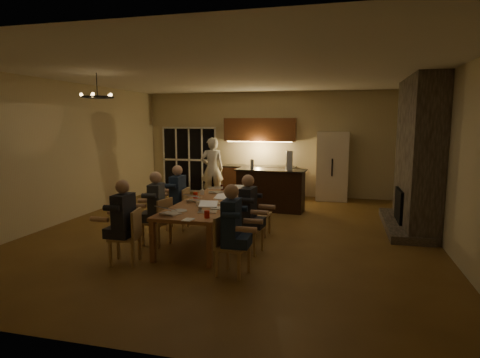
% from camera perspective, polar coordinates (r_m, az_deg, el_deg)
% --- Properties ---
extents(floor, '(9.00, 9.00, 0.00)m').
position_cam_1_polar(floor, '(8.45, -0.99, -7.56)').
color(floor, brown).
rests_on(floor, ground).
extents(back_wall, '(8.00, 0.04, 3.20)m').
position_cam_1_polar(back_wall, '(12.57, 4.42, 4.97)').
color(back_wall, '#C6BB8C').
rests_on(back_wall, ground).
extents(left_wall, '(0.04, 9.00, 3.20)m').
position_cam_1_polar(left_wall, '(10.00, -23.88, 3.50)').
color(left_wall, '#C6BB8C').
rests_on(left_wall, ground).
extents(right_wall, '(0.04, 9.00, 3.20)m').
position_cam_1_polar(right_wall, '(8.10, 27.61, 2.35)').
color(right_wall, '#C6BB8C').
rests_on(right_wall, ground).
extents(ceiling, '(8.00, 9.00, 0.04)m').
position_cam_1_polar(ceiling, '(8.19, -1.04, 14.67)').
color(ceiling, white).
rests_on(ceiling, back_wall).
extents(french_doors, '(1.86, 0.08, 2.10)m').
position_cam_1_polar(french_doors, '(13.30, -7.20, 2.72)').
color(french_doors, black).
rests_on(french_doors, ground).
extents(fireplace, '(0.58, 2.50, 3.20)m').
position_cam_1_polar(fireplace, '(9.21, 23.97, 3.16)').
color(fireplace, '#5E554A').
rests_on(fireplace, ground).
extents(kitchenette, '(2.24, 0.68, 2.40)m').
position_cam_1_polar(kitchenette, '(12.34, 2.77, 3.06)').
color(kitchenette, brown).
rests_on(kitchenette, ground).
extents(refrigerator, '(0.90, 0.68, 2.00)m').
position_cam_1_polar(refrigerator, '(12.07, 13.01, 1.80)').
color(refrigerator, beige).
rests_on(refrigerator, ground).
extents(dining_table, '(1.10, 2.99, 0.75)m').
position_cam_1_polar(dining_table, '(7.85, -4.40, -5.98)').
color(dining_table, '#A56D42').
rests_on(dining_table, ground).
extents(bar_island, '(1.83, 0.79, 1.08)m').
position_cam_1_polar(bar_island, '(10.40, 4.39, -1.57)').
color(bar_island, black).
rests_on(bar_island, ground).
extents(chair_left_near, '(0.52, 0.52, 0.89)m').
position_cam_1_polar(chair_left_near, '(6.80, -16.07, -7.89)').
color(chair_left_near, tan).
rests_on(chair_left_near, ground).
extents(chair_left_mid, '(0.52, 0.52, 0.89)m').
position_cam_1_polar(chair_left_mid, '(7.66, -11.79, -5.96)').
color(chair_left_mid, tan).
rests_on(chair_left_mid, ground).
extents(chair_left_far, '(0.47, 0.47, 0.89)m').
position_cam_1_polar(chair_left_far, '(8.69, -8.93, -4.20)').
color(chair_left_far, tan).
rests_on(chair_left_far, ground).
extents(chair_right_near, '(0.52, 0.52, 0.89)m').
position_cam_1_polar(chair_right_near, '(6.07, -0.99, -9.53)').
color(chair_right_near, tan).
rests_on(chair_right_near, ground).
extents(chair_right_mid, '(0.52, 0.52, 0.89)m').
position_cam_1_polar(chair_right_mid, '(7.08, 1.29, -6.94)').
color(chair_right_mid, tan).
rests_on(chair_right_mid, ground).
extents(chair_right_far, '(0.47, 0.47, 0.89)m').
position_cam_1_polar(chair_right_far, '(8.15, 2.70, -4.94)').
color(chair_right_far, tan).
rests_on(chair_right_far, ground).
extents(person_left_near, '(0.60, 0.60, 1.38)m').
position_cam_1_polar(person_left_near, '(6.71, -16.18, -5.95)').
color(person_left_near, '#24252E').
rests_on(person_left_near, ground).
extents(person_right_near, '(0.61, 0.61, 1.38)m').
position_cam_1_polar(person_right_near, '(6.01, -1.22, -7.26)').
color(person_right_near, '#1D2F49').
rests_on(person_right_near, ground).
extents(person_left_mid, '(0.69, 0.69, 1.38)m').
position_cam_1_polar(person_left_mid, '(7.64, -11.78, -4.10)').
color(person_left_mid, '#373B41').
rests_on(person_left_mid, ground).
extents(person_right_mid, '(0.65, 0.65, 1.38)m').
position_cam_1_polar(person_right_mid, '(7.07, 1.13, -4.91)').
color(person_right_mid, '#24252E').
rests_on(person_right_mid, ground).
extents(person_left_far, '(0.61, 0.61, 1.38)m').
position_cam_1_polar(person_left_far, '(8.67, -8.82, -2.58)').
color(person_left_far, '#1D2F49').
rests_on(person_left_far, ground).
extents(standing_person, '(0.79, 0.67, 1.84)m').
position_cam_1_polar(standing_person, '(11.82, -3.99, 1.46)').
color(standing_person, silver).
rests_on(standing_person, ground).
extents(chandelier, '(0.60, 0.60, 0.03)m').
position_cam_1_polar(chandelier, '(8.20, -19.61, 10.91)').
color(chandelier, black).
rests_on(chandelier, ceiling).
extents(laptop_a, '(0.40, 0.37, 0.23)m').
position_cam_1_polar(laptop_a, '(6.83, -9.88, -4.01)').
color(laptop_a, silver).
rests_on(laptop_a, dining_table).
extents(laptop_b, '(0.36, 0.33, 0.23)m').
position_cam_1_polar(laptop_b, '(6.89, -4.66, -3.81)').
color(laptop_b, silver).
rests_on(laptop_b, dining_table).
extents(laptop_c, '(0.38, 0.35, 0.23)m').
position_cam_1_polar(laptop_c, '(7.88, -6.33, -2.32)').
color(laptop_c, silver).
rests_on(laptop_c, dining_table).
extents(laptop_d, '(0.36, 0.33, 0.23)m').
position_cam_1_polar(laptop_d, '(7.56, -2.74, -2.72)').
color(laptop_d, silver).
rests_on(laptop_d, dining_table).
extents(laptop_e, '(0.39, 0.36, 0.23)m').
position_cam_1_polar(laptop_e, '(8.79, -3.48, -1.20)').
color(laptop_e, silver).
rests_on(laptop_e, dining_table).
extents(laptop_f, '(0.33, 0.30, 0.23)m').
position_cam_1_polar(laptop_f, '(8.62, -0.32, -1.37)').
color(laptop_f, silver).
rests_on(laptop_f, dining_table).
extents(mug_front, '(0.08, 0.08, 0.10)m').
position_cam_1_polar(mug_front, '(7.39, -5.95, -3.51)').
color(mug_front, white).
rests_on(mug_front, dining_table).
extents(mug_mid, '(0.07, 0.07, 0.10)m').
position_cam_1_polar(mug_mid, '(8.24, -2.50, -2.27)').
color(mug_mid, white).
rests_on(mug_mid, dining_table).
extents(mug_back, '(0.08, 0.08, 0.10)m').
position_cam_1_polar(mug_back, '(8.60, -5.39, -1.86)').
color(mug_back, white).
rests_on(mug_back, dining_table).
extents(redcup_near, '(0.09, 0.09, 0.12)m').
position_cam_1_polar(redcup_near, '(6.50, -4.72, -5.02)').
color(redcup_near, red).
rests_on(redcup_near, dining_table).
extents(redcup_mid, '(0.09, 0.09, 0.12)m').
position_cam_1_polar(redcup_mid, '(8.20, -6.35, -2.30)').
color(redcup_mid, red).
rests_on(redcup_mid, dining_table).
extents(can_silver, '(0.07, 0.07, 0.12)m').
position_cam_1_polar(can_silver, '(7.08, -5.72, -3.93)').
color(can_silver, '#B2B2B7').
rests_on(can_silver, dining_table).
extents(can_cola, '(0.07, 0.07, 0.12)m').
position_cam_1_polar(can_cola, '(9.13, -2.57, -1.19)').
color(can_cola, '#3F0F0C').
rests_on(can_cola, dining_table).
extents(can_right, '(0.07, 0.07, 0.12)m').
position_cam_1_polar(can_right, '(7.90, -1.24, -2.64)').
color(can_right, '#B2B2B7').
rests_on(can_right, dining_table).
extents(plate_near, '(0.26, 0.26, 0.02)m').
position_cam_1_polar(plate_near, '(7.18, -3.24, -4.16)').
color(plate_near, white).
rests_on(plate_near, dining_table).
extents(plate_left, '(0.27, 0.27, 0.02)m').
position_cam_1_polar(plate_left, '(7.04, -8.64, -4.50)').
color(plate_left, white).
rests_on(plate_left, dining_table).
extents(plate_far, '(0.24, 0.24, 0.02)m').
position_cam_1_polar(plate_far, '(8.42, 0.00, -2.32)').
color(plate_far, white).
rests_on(plate_far, dining_table).
extents(notepad, '(0.17, 0.22, 0.01)m').
position_cam_1_polar(notepad, '(6.40, -7.40, -5.76)').
color(notepad, white).
rests_on(notepad, dining_table).
extents(bar_bottle, '(0.09, 0.09, 0.24)m').
position_cam_1_polar(bar_bottle, '(10.46, 1.72, 2.16)').
color(bar_bottle, '#99999E').
rests_on(bar_bottle, bar_island).
extents(bar_blender, '(0.19, 0.19, 0.48)m').
position_cam_1_polar(bar_blender, '(10.21, 7.01, 2.63)').
color(bar_blender, silver).
rests_on(bar_blender, bar_island).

